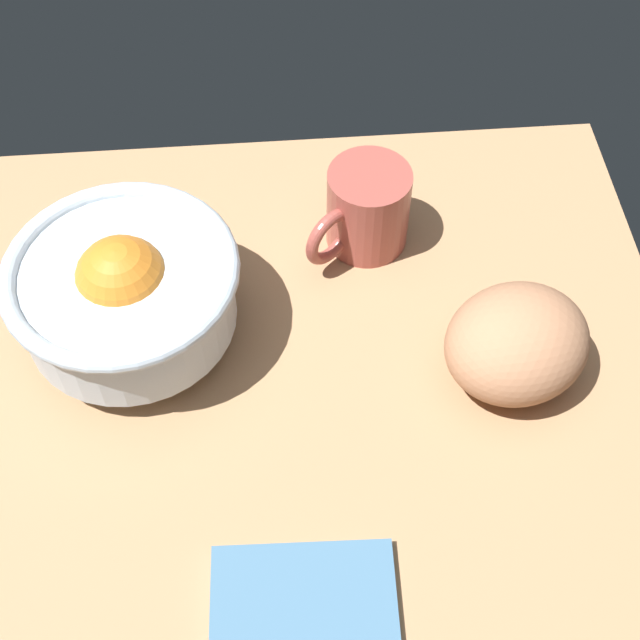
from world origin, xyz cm
name	(u,v)px	position (x,y,z in cm)	size (l,w,h in cm)	color
ground_plane	(316,405)	(0.00, 0.00, -1.50)	(67.01, 66.11, 3.00)	#A97D56
fruit_bowl	(125,290)	(16.11, -8.20, 6.65)	(20.59, 20.59, 11.83)	silver
bread_loaf	(517,343)	(-17.59, -1.27, 4.45)	(13.02, 11.47, 8.90)	#B37A56
napkin_folded	(304,603)	(2.37, 18.49, 0.55)	(14.21, 9.26, 1.10)	#466E8F
mug	(365,210)	(-6.25, -17.96, 4.40)	(10.76, 9.91, 8.80)	#A04940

